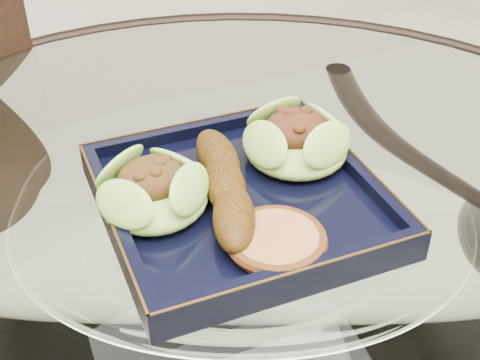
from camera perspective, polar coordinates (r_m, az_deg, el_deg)
name	(u,v)px	position (r m, az deg, el deg)	size (l,w,h in m)	color
dining_table	(241,346)	(0.78, 0.12, -13.95)	(1.13, 1.13, 0.77)	white
navy_plate	(240,204)	(0.68, 0.00, -2.03)	(0.27, 0.27, 0.02)	black
lettuce_wrap_left	(153,193)	(0.66, -7.42, -1.11)	(0.11, 0.11, 0.04)	olive
lettuce_wrap_right	(296,143)	(0.72, 4.83, 3.17)	(0.11, 0.11, 0.04)	#72A630
roasted_plantain	(225,185)	(0.66, -1.27, -0.43)	(0.19, 0.04, 0.04)	#5C3509
crumb_patty	(276,242)	(0.61, 3.11, -5.27)	(0.08, 0.08, 0.02)	#B36F3B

